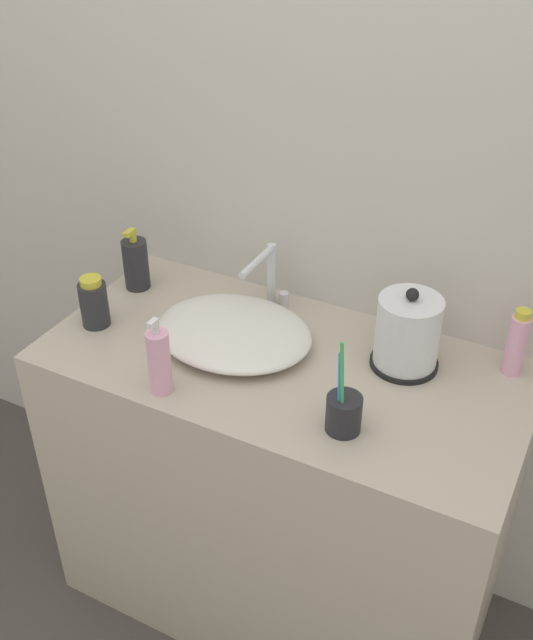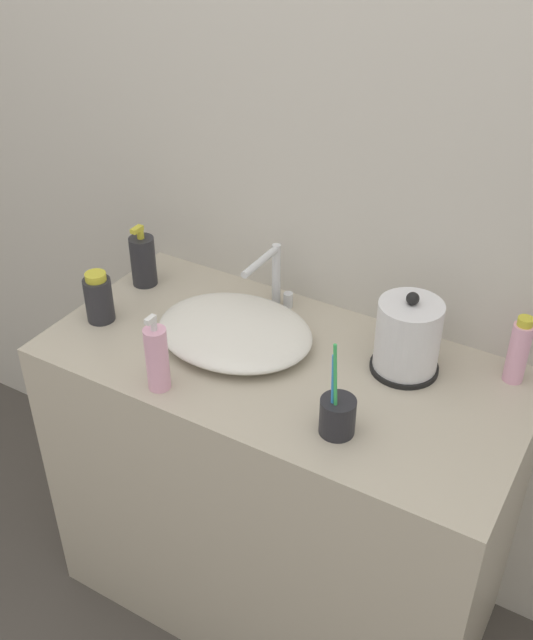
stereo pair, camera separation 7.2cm
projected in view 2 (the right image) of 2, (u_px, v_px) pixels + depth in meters
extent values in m
cube|color=beige|center=(349.00, 121.00, 1.64)|extent=(6.00, 0.04, 2.60)
cube|color=#B7AD99|center=(280.00, 489.00, 1.93)|extent=(1.11, 0.54, 0.83)
ellipsoid|color=silver|center=(235.00, 331.00, 1.75)|extent=(0.38, 0.31, 0.06)
cylinder|color=silver|center=(276.00, 275.00, 1.86)|extent=(0.02, 0.02, 0.17)
cylinder|color=silver|center=(261.00, 261.00, 1.76)|extent=(0.02, 0.15, 0.02)
cylinder|color=silver|center=(288.00, 300.00, 1.88)|extent=(0.02, 0.02, 0.04)
cylinder|color=black|center=(404.00, 367.00, 1.67)|extent=(0.15, 0.15, 0.01)
cylinder|color=silver|center=(408.00, 338.00, 1.63)|extent=(0.14, 0.14, 0.17)
sphere|color=black|center=(413.00, 299.00, 1.57)|extent=(0.03, 0.03, 0.03)
cylinder|color=#232328|center=(337.00, 416.00, 1.48)|extent=(0.07, 0.07, 0.08)
cylinder|color=green|center=(335.00, 385.00, 1.43)|extent=(0.02, 0.01, 0.19)
cylinder|color=#338CE0|center=(333.00, 390.00, 1.44)|extent=(0.02, 0.02, 0.15)
cylinder|color=#EAA8C6|center=(157.00, 359.00, 1.58)|extent=(0.05, 0.05, 0.15)
cylinder|color=white|center=(154.00, 325.00, 1.53)|extent=(0.01, 0.01, 0.02)
cube|color=white|center=(150.00, 320.00, 1.52)|extent=(0.01, 0.03, 0.01)
cylinder|color=#28282D|center=(143.00, 261.00, 1.95)|extent=(0.07, 0.07, 0.13)
cylinder|color=gold|center=(140.00, 234.00, 1.90)|extent=(0.02, 0.02, 0.02)
cube|color=gold|center=(137.00, 229.00, 1.89)|extent=(0.02, 0.04, 0.01)
cylinder|color=#EAA8C6|center=(518.00, 353.00, 1.61)|extent=(0.04, 0.04, 0.14)
cylinder|color=gold|center=(525.00, 322.00, 1.56)|extent=(0.03, 0.03, 0.02)
cylinder|color=#28282D|center=(99.00, 300.00, 1.81)|extent=(0.07, 0.07, 0.11)
cylinder|color=gold|center=(96.00, 277.00, 1.78)|extent=(0.05, 0.05, 0.02)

